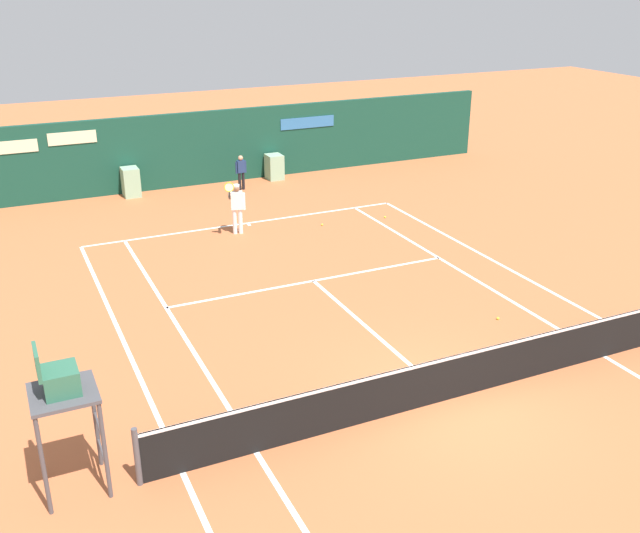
% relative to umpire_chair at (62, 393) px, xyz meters
% --- Properties ---
extents(ground_plane, '(80.00, 80.00, 0.01)m').
position_rel_umpire_chair_xyz_m(ground_plane, '(6.95, 0.23, -1.78)').
color(ground_plane, '#BC6038').
extents(tennis_net, '(12.10, 0.10, 1.07)m').
position_rel_umpire_chair_xyz_m(tennis_net, '(6.95, -0.34, -1.27)').
color(tennis_net, '#4C4C51').
rests_on(tennis_net, ground_plane).
extents(sponsor_back_wall, '(25.00, 1.02, 2.80)m').
position_rel_umpire_chair_xyz_m(sponsor_back_wall, '(6.94, 16.63, -0.42)').
color(sponsor_back_wall, '#144233').
rests_on(sponsor_back_wall, ground_plane).
extents(umpire_chair, '(1.00, 1.00, 2.60)m').
position_rel_umpire_chair_xyz_m(umpire_chair, '(0.00, 0.00, 0.00)').
color(umpire_chair, '#47474C').
rests_on(umpire_chair, ground_plane).
extents(player_on_baseline, '(0.78, 0.66, 1.84)m').
position_rel_umpire_chair_xyz_m(player_on_baseline, '(6.34, 10.51, -0.81)').
color(player_on_baseline, white).
rests_on(player_on_baseline, ground_plane).
extents(ball_kid_left_post, '(0.44, 0.18, 1.32)m').
position_rel_umpire_chair_xyz_m(ball_kid_left_post, '(8.10, 15.21, -1.02)').
color(ball_kid_left_post, black).
rests_on(ball_kid_left_post, ground_plane).
extents(tennis_ball_by_sideline, '(0.07, 0.07, 0.07)m').
position_rel_umpire_chair_xyz_m(tennis_ball_by_sideline, '(9.09, 10.09, -1.75)').
color(tennis_ball_by_sideline, '#CCE033').
rests_on(tennis_ball_by_sideline, ground_plane).
extents(tennis_ball_near_service_line, '(0.07, 0.07, 0.07)m').
position_rel_umpire_chair_xyz_m(tennis_ball_near_service_line, '(9.98, 2.07, -1.75)').
color(tennis_ball_near_service_line, '#CCE033').
rests_on(tennis_ball_near_service_line, ground_plane).
extents(tennis_ball_mid_court, '(0.07, 0.07, 0.07)m').
position_rel_umpire_chair_xyz_m(tennis_ball_mid_court, '(11.35, 9.91, -1.75)').
color(tennis_ball_mid_court, '#CCE033').
rests_on(tennis_ball_mid_court, ground_plane).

